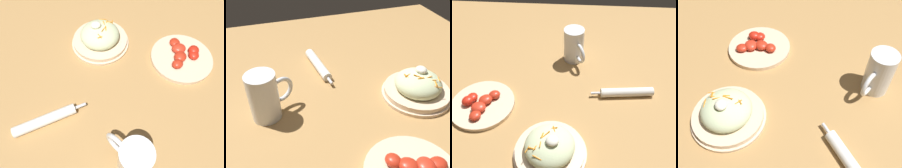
# 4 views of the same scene
# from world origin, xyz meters

# --- Properties ---
(ground_plane) EXTENTS (1.43, 1.43, 0.00)m
(ground_plane) POSITION_xyz_m (0.00, 0.00, 0.00)
(ground_plane) COLOR #B2844C
(salad_plate) EXTENTS (0.21, 0.21, 0.10)m
(salad_plate) POSITION_xyz_m (-0.01, -0.23, 0.03)
(salad_plate) COLOR beige
(salad_plate) RESTS_ON ground_plane
(beer_mug) EXTENTS (0.09, 0.13, 0.14)m
(beer_mug) POSITION_xyz_m (0.04, 0.22, 0.06)
(beer_mug) COLOR white
(beer_mug) RESTS_ON ground_plane
(napkin_roll) EXTENTS (0.22, 0.05, 0.03)m
(napkin_roll) POSITION_xyz_m (0.24, 0.02, 0.02)
(napkin_roll) COLOR white
(napkin_roll) RESTS_ON ground_plane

